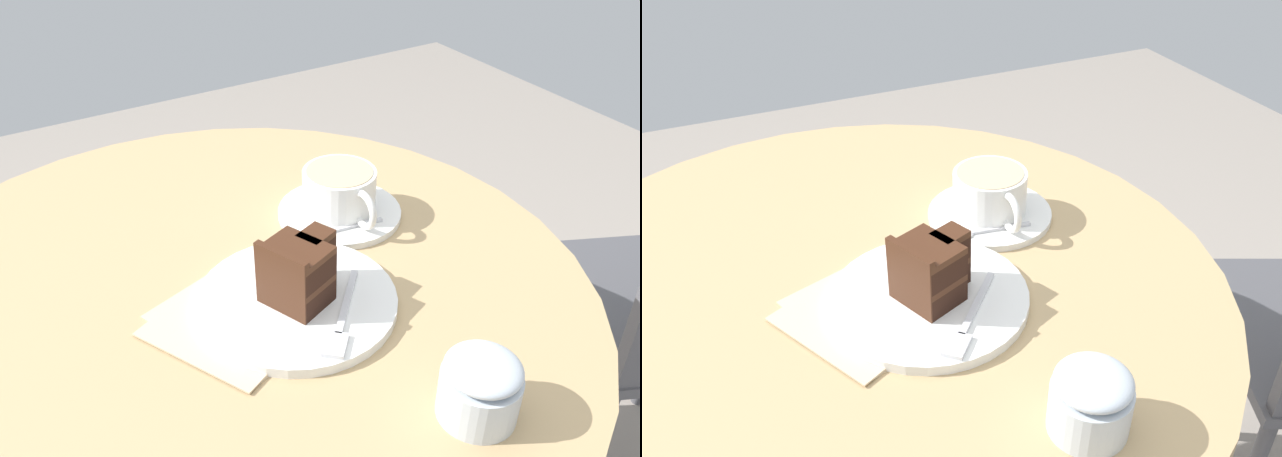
{
  "view_description": "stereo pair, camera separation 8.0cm",
  "coord_description": "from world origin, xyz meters",
  "views": [
    {
      "loc": [
        0.57,
        -0.22,
        1.2
      ],
      "look_at": [
        0.0,
        0.13,
        0.76
      ],
      "focal_mm": 38.0,
      "sensor_mm": 36.0,
      "label": 1
    },
    {
      "loc": [
        0.61,
        -0.15,
        1.2
      ],
      "look_at": [
        0.0,
        0.13,
        0.76
      ],
      "focal_mm": 38.0,
      "sensor_mm": 36.0,
      "label": 2
    }
  ],
  "objects": [
    {
      "name": "napkin",
      "position": [
        0.05,
        -0.0,
        0.72
      ],
      "size": [
        0.21,
        0.23,
        0.0
      ],
      "rotation": [
        0.0,
        0.0,
        5.04
      ],
      "color": "beige",
      "rests_on": "cafe_table"
    },
    {
      "name": "saucer",
      "position": [
        -0.06,
        0.2,
        0.72
      ],
      "size": [
        0.16,
        0.16,
        0.01
      ],
      "color": "white",
      "rests_on": "cafe_table"
    },
    {
      "name": "sugar_pot",
      "position": [
        0.28,
        0.12,
        0.75
      ],
      "size": [
        0.07,
        0.07,
        0.07
      ],
      "color": "silver",
      "rests_on": "cafe_table"
    },
    {
      "name": "coffee_cup",
      "position": [
        -0.06,
        0.2,
        0.76
      ],
      "size": [
        0.13,
        0.1,
        0.06
      ],
      "color": "white",
      "rests_on": "saucer"
    },
    {
      "name": "cake_slice",
      "position": [
        0.07,
        0.06,
        0.77
      ],
      "size": [
        0.08,
        0.09,
        0.08
      ],
      "rotation": [
        0.0,
        0.0,
        1.96
      ],
      "color": "black",
      "rests_on": "cake_plate"
    },
    {
      "name": "fork",
      "position": [
        0.13,
        0.07,
        0.73
      ],
      "size": [
        0.11,
        0.11,
        0.0
      ],
      "rotation": [
        0.0,
        0.0,
        5.54
      ],
      "color": "silver",
      "rests_on": "cake_plate"
    },
    {
      "name": "teaspoon",
      "position": [
        -0.02,
        0.17,
        0.73
      ],
      "size": [
        0.03,
        0.09,
        0.0
      ],
      "rotation": [
        0.0,
        0.0,
        4.56
      ],
      "color": "silver",
      "rests_on": "saucer"
    },
    {
      "name": "cafe_table",
      "position": [
        0.0,
        0.0,
        0.61
      ],
      "size": [
        0.85,
        0.85,
        0.72
      ],
      "color": "tan",
      "rests_on": "ground"
    },
    {
      "name": "cake_plate",
      "position": [
        0.07,
        0.06,
        0.73
      ],
      "size": [
        0.22,
        0.22,
        0.01
      ],
      "color": "white",
      "rests_on": "cafe_table"
    }
  ]
}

